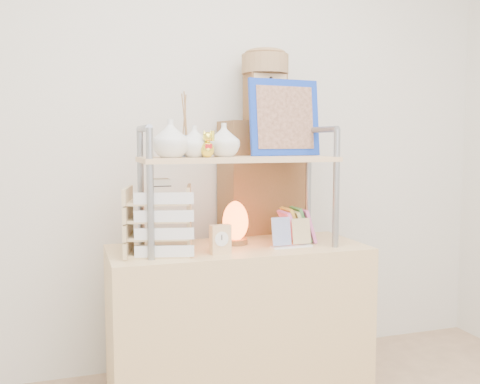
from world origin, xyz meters
The scene contains 9 objects.
desk centered at (0.00, 1.20, 0.38)m, with size 1.20×0.50×0.75m, color tan.
cabinet centered at (0.26, 1.57, 0.68)m, with size 0.45×0.24×1.35m, color brown.
hutch centered at (-0.04, 1.21, 1.19)m, with size 0.91×0.34×0.80m.
letter_tray centered at (-0.37, 1.16, 0.88)m, with size 0.32×0.31×0.33m.
salt_lamp centered at (0.01, 1.26, 0.86)m, with size 0.14×0.13×0.21m.
desk_clock centered at (-0.12, 1.07, 0.81)m, with size 0.10×0.05×0.13m.
postcard_stand centered at (0.23, 1.11, 0.79)m, with size 0.20×0.06×0.14m.
drawer_chest centered at (0.26, 1.55, 1.48)m, with size 0.20×0.16×0.25m.
woven_basket centered at (0.26, 1.55, 1.65)m, with size 0.25×0.25×0.10m, color brown.
Camera 1 is at (-0.76, -1.16, 1.25)m, focal length 40.00 mm.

